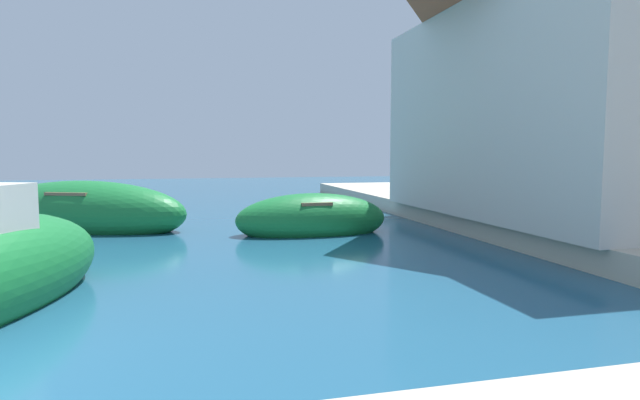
% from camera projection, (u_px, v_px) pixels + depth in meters
% --- Properties ---
extents(quay_promenade, '(44.00, 32.00, 0.50)m').
position_uv_depth(quay_promenade, '(313.00, 344.00, 5.10)').
color(quay_promenade, '#BCB29E').
rests_on(quay_promenade, ground).
extents(moored_boat_0, '(6.26, 4.24, 1.76)m').
position_uv_depth(moored_boat_0, '(84.00, 212.00, 14.35)').
color(moored_boat_0, '#197233').
rests_on(moored_boat_0, ground).
extents(moored_boat_3, '(4.02, 1.55, 1.38)m').
position_uv_depth(moored_boat_3, '(312.00, 219.00, 13.70)').
color(moored_boat_3, '#197233').
rests_on(moored_boat_3, ground).
extents(waterfront_building_main, '(6.83, 9.95, 6.52)m').
position_uv_depth(waterfront_building_main, '(572.00, 88.00, 13.70)').
color(waterfront_building_main, beige).
rests_on(waterfront_building_main, quay_promenade).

